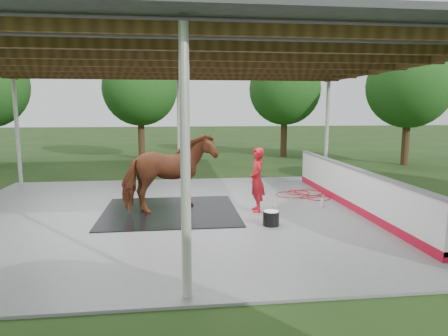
{
  "coord_description": "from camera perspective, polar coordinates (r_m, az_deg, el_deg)",
  "views": [
    {
      "loc": [
        -0.12,
        -10.21,
        2.77
      ],
      "look_at": [
        1.13,
        0.2,
        1.19
      ],
      "focal_mm": 32.0,
      "sensor_mm": 36.0,
      "label": 1
    }
  ],
  "objects": [
    {
      "name": "tree_belt",
      "position": [
        11.17,
        -4.82,
        13.79
      ],
      "size": [
        28.0,
        28.0,
        5.8
      ],
      "color": "#382314",
      "rests_on": "ground"
    },
    {
      "name": "dasher_board",
      "position": [
        11.46,
        17.62,
        -2.77
      ],
      "size": [
        0.16,
        8.0,
        1.15
      ],
      "color": "#B50F28",
      "rests_on": "concrete_slab"
    },
    {
      "name": "horse",
      "position": [
        10.48,
        -7.78,
        -0.73
      ],
      "size": [
        2.63,
        1.95,
        2.02
      ],
      "primitive_type": "imported",
      "rotation": [
        0.0,
        0.0,
        1.98
      ],
      "color": "brown",
      "rests_on": "rubber_mat"
    },
    {
      "name": "soap_bottle_b",
      "position": [
        10.99,
        7.21,
        -5.37
      ],
      "size": [
        0.1,
        0.11,
        0.16
      ],
      "primitive_type": "imported",
      "rotation": [
        0.0,
        0.0,
        -0.67
      ],
      "color": "#338CD8",
      "rests_on": "concrete_slab"
    },
    {
      "name": "wash_bucket",
      "position": [
        9.43,
        6.74,
        -7.11
      ],
      "size": [
        0.38,
        0.38,
        0.35
      ],
      "color": "black",
      "rests_on": "concrete_slab"
    },
    {
      "name": "rubber_mat",
      "position": [
        10.7,
        -7.67,
        -6.15
      ],
      "size": [
        3.49,
        3.27,
        0.03
      ],
      "primitive_type": "cube",
      "color": "black",
      "rests_on": "concrete_slab"
    },
    {
      "name": "handler",
      "position": [
        10.52,
        4.75,
        -1.7
      ],
      "size": [
        0.41,
        0.62,
        1.69
      ],
      "primitive_type": "imported",
      "rotation": [
        0.0,
        0.0,
        -1.56
      ],
      "color": "red",
      "rests_on": "concrete_slab"
    },
    {
      "name": "concrete_slab",
      "position": [
        10.58,
        -6.01,
        -6.5
      ],
      "size": [
        12.0,
        10.0,
        0.05
      ],
      "primitive_type": "cube",
      "color": "slate",
      "rests_on": "ground"
    },
    {
      "name": "ground",
      "position": [
        10.58,
        -6.01,
        -6.63
      ],
      "size": [
        100.0,
        100.0,
        0.0
      ],
      "primitive_type": "plane",
      "color": "#1E3814"
    },
    {
      "name": "soap_bottle_a",
      "position": [
        11.43,
        13.9,
        -4.68
      ],
      "size": [
        0.12,
        0.12,
        0.29
      ],
      "primitive_type": "imported",
      "rotation": [
        0.0,
        0.0,
        -0.03
      ],
      "color": "silver",
      "rests_on": "concrete_slab"
    },
    {
      "name": "pavilion_structure",
      "position": [
        10.28,
        -6.37,
        15.21
      ],
      "size": [
        12.6,
        10.6,
        4.05
      ],
      "color": "beige",
      "rests_on": "ground"
    },
    {
      "name": "hose_coil",
      "position": [
        12.91,
        11.17,
        -3.69
      ],
      "size": [
        1.87,
        1.6,
        0.02
      ],
      "color": "red",
      "rests_on": "concrete_slab"
    }
  ]
}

